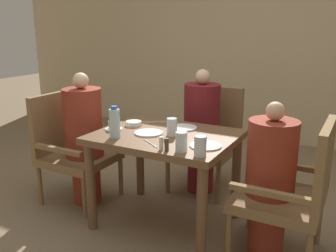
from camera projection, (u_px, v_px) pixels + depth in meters
The scene contains 22 objects.
ground_plane at pixel (166, 222), 2.95m from camera, with size 16.00×16.00×0.00m, color #7A664C.
wall_back at pixel (262, 33), 4.76m from camera, with size 8.00×0.06×2.80m.
dining_table at pixel (165, 148), 2.79m from camera, with size 1.01×0.80×0.73m.
chair_left_side at pixel (71, 146), 3.25m from camera, with size 0.56×0.56×0.94m.
diner_in_left_chair at pixel (84, 138), 3.15m from camera, with size 0.32×0.32×1.13m.
chair_far_side at pixel (208, 136), 3.52m from camera, with size 0.56×0.56×0.94m.
diner_in_far_chair at pixel (201, 131), 3.37m from camera, with size 0.32×0.32×1.13m.
chair_right_side at pixel (294, 189), 2.39m from camera, with size 0.56×0.56×0.94m.
diner_in_right_chair at pixel (270, 178), 2.45m from camera, with size 0.32×0.32×1.04m.
plate_main_left at pixel (206, 146), 2.47m from camera, with size 0.21×0.21×0.01m.
plate_main_right at pixel (149, 133), 2.76m from camera, with size 0.21×0.21×0.01m.
plate_dessert_center at pixel (183, 128), 2.90m from camera, with size 0.21×0.21×0.01m.
teacup_with_saucer at pixel (114, 126), 2.87m from camera, with size 0.14×0.14×0.07m.
bowl_small at pixel (134, 123), 2.98m from camera, with size 0.13×0.13×0.04m.
water_bottle at pixel (115, 123), 2.63m from camera, with size 0.08×0.08×0.23m.
glass_tall_near at pixel (172, 127), 2.70m from camera, with size 0.08×0.08×0.13m.
glass_tall_mid at pixel (200, 146), 2.27m from camera, with size 0.08×0.08×0.13m.
glass_tall_far at pixel (181, 142), 2.35m from camera, with size 0.08×0.08×0.13m.
salt_shaker at pixel (161, 143), 2.39m from camera, with size 0.03×0.03×0.09m.
pepper_shaker at pixel (167, 145), 2.38m from camera, with size 0.03×0.03×0.08m.
fork_beside_plate at pixel (157, 122), 3.08m from camera, with size 0.16×0.12×0.00m.
knife_beside_plate at pixel (151, 144), 2.52m from camera, with size 0.17×0.12×0.00m.
Camera 1 is at (1.27, -2.32, 1.51)m, focal length 40.00 mm.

